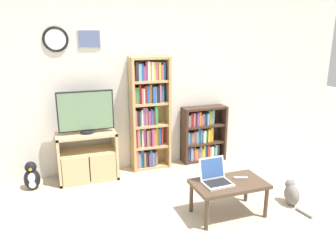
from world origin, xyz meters
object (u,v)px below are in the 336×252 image
at_px(penguin_figurine, 32,177).
at_px(cat, 291,193).
at_px(tv_stand, 88,156).
at_px(laptop, 215,177).
at_px(bookshelf_tall, 149,114).
at_px(television, 86,112).
at_px(coffee_table, 229,186).
at_px(remote_near_laptop, 241,178).
at_px(bookshelf_short, 202,135).

bearing_deg(penguin_figurine, cat, -26.62).
distance_m(cat, penguin_figurine, 3.29).
distance_m(tv_stand, laptop, 1.90).
relative_size(tv_stand, bookshelf_tall, 0.48).
relative_size(television, penguin_figurine, 1.93).
relative_size(coffee_table, remote_near_laptop, 4.93).
relative_size(television, coffee_table, 0.91).
relative_size(bookshelf_tall, cat, 3.42).
height_order(tv_stand, cat, tv_stand).
xyz_separation_m(cat, penguin_figurine, (-2.94, 1.48, 0.04)).
bearing_deg(bookshelf_tall, penguin_figurine, -173.37).
xyz_separation_m(tv_stand, coffee_table, (1.37, -1.49, 0.01)).
xyz_separation_m(tv_stand, laptop, (1.22, -1.44, 0.12)).
bearing_deg(coffee_table, television, 132.22).
height_order(bookshelf_short, coffee_table, bookshelf_short).
bearing_deg(laptop, bookshelf_tall, 98.50).
xyz_separation_m(laptop, penguin_figurine, (-1.96, 1.37, -0.29)).
relative_size(television, remote_near_laptop, 4.48).
bearing_deg(bookshelf_short, remote_near_laptop, -99.47).
distance_m(coffee_table, laptop, 0.20).
relative_size(television, bookshelf_short, 0.84).
height_order(tv_stand, bookshelf_short, bookshelf_short).
bearing_deg(bookshelf_short, laptop, -110.45).
height_order(laptop, remote_near_laptop, laptop).
xyz_separation_m(television, cat, (2.19, -1.54, -0.83)).
relative_size(bookshelf_short, laptop, 2.79).
xyz_separation_m(bookshelf_tall, cat, (1.28, -1.67, -0.71)).
height_order(bookshelf_tall, remote_near_laptop, bookshelf_tall).
distance_m(television, bookshelf_short, 1.88).
bearing_deg(cat, television, 159.92).
xyz_separation_m(tv_stand, bookshelf_tall, (0.93, 0.12, 0.51)).
relative_size(tv_stand, bookshelf_short, 0.91).
distance_m(television, remote_near_laptop, 2.18).
bearing_deg(television, laptop, -50.15).
height_order(remote_near_laptop, penguin_figurine, remote_near_laptop).
xyz_separation_m(bookshelf_tall, penguin_figurine, (-1.66, -0.19, -0.67)).
bearing_deg(bookshelf_tall, cat, -52.53).
relative_size(tv_stand, laptop, 2.53).
relative_size(laptop, penguin_figurine, 0.83).
height_order(television, bookshelf_tall, bookshelf_tall).
height_order(tv_stand, television, television).
xyz_separation_m(tv_stand, bookshelf_short, (1.81, 0.12, 0.08)).
relative_size(bookshelf_tall, remote_near_laptop, 10.12).
bearing_deg(bookshelf_tall, television, -172.13).
relative_size(tv_stand, coffee_table, 0.98).
distance_m(laptop, cat, 1.04).
bearing_deg(bookshelf_tall, laptop, -79.42).
bearing_deg(penguin_figurine, television, 5.13).
height_order(bookshelf_tall, coffee_table, bookshelf_tall).
bearing_deg(remote_near_laptop, bookshelf_short, -168.33).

